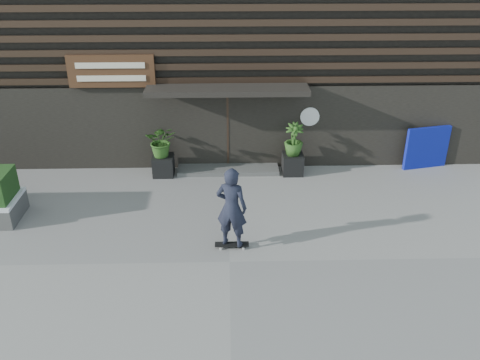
{
  "coord_description": "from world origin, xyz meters",
  "views": [
    {
      "loc": [
        -0.02,
        -9.35,
        6.77
      ],
      "look_at": [
        0.28,
        1.82,
        1.1
      ],
      "focal_mm": 38.69,
      "sensor_mm": 36.0,
      "label": 1
    }
  ],
  "objects_px": {
    "planter_pot_right": "(293,164)",
    "skateboarder": "(232,208)",
    "blue_tarp": "(427,148)",
    "planter_pot_left": "(163,165)"
  },
  "relations": [
    {
      "from": "planter_pot_right",
      "to": "skateboarder",
      "type": "height_order",
      "value": "skateboarder"
    },
    {
      "from": "skateboarder",
      "to": "blue_tarp",
      "type": "bearing_deg",
      "value": 35.11
    },
    {
      "from": "blue_tarp",
      "to": "skateboarder",
      "type": "relative_size",
      "value": 0.68
    },
    {
      "from": "planter_pot_right",
      "to": "skateboarder",
      "type": "bearing_deg",
      "value": -115.63
    },
    {
      "from": "blue_tarp",
      "to": "planter_pot_left",
      "type": "bearing_deg",
      "value": 169.98
    },
    {
      "from": "planter_pot_left",
      "to": "skateboarder",
      "type": "bearing_deg",
      "value": -62.96
    },
    {
      "from": "planter_pot_right",
      "to": "blue_tarp",
      "type": "relative_size",
      "value": 0.44
    },
    {
      "from": "planter_pot_left",
      "to": "skateboarder",
      "type": "height_order",
      "value": "skateboarder"
    },
    {
      "from": "planter_pot_left",
      "to": "blue_tarp",
      "type": "bearing_deg",
      "value": 2.19
    },
    {
      "from": "blue_tarp",
      "to": "skateboarder",
      "type": "bearing_deg",
      "value": -157.1
    }
  ]
}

